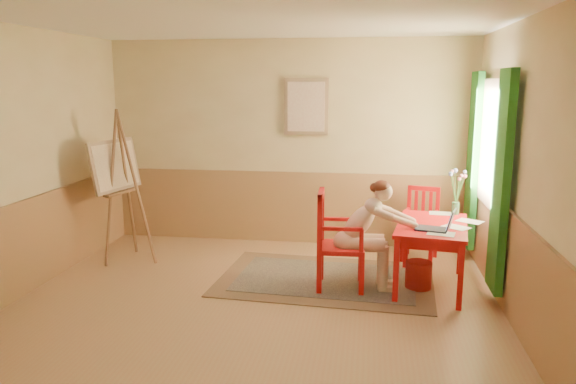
% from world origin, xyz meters
% --- Properties ---
extents(room, '(5.04, 4.54, 2.84)m').
position_xyz_m(room, '(0.00, 0.00, 1.40)').
color(room, tan).
rests_on(room, ground).
extents(wainscot, '(5.00, 4.50, 1.00)m').
position_xyz_m(wainscot, '(0.00, 0.80, 0.50)').
color(wainscot, '#A57A4F').
rests_on(wainscot, room).
extents(window, '(0.12, 2.01, 2.20)m').
position_xyz_m(window, '(2.42, 1.10, 1.35)').
color(window, white).
rests_on(window, room).
extents(wall_portrait, '(0.60, 0.05, 0.76)m').
position_xyz_m(wall_portrait, '(0.25, 2.20, 1.90)').
color(wall_portrait, '#997B5B').
rests_on(wall_portrait, room).
extents(rug, '(2.50, 1.75, 0.02)m').
position_xyz_m(rug, '(0.66, 0.74, 0.01)').
color(rug, '#8C7251').
rests_on(rug, room).
extents(table, '(0.89, 1.29, 0.72)m').
position_xyz_m(table, '(1.80, 0.68, 0.63)').
color(table, red).
rests_on(table, room).
extents(chair_left, '(0.52, 0.50, 1.08)m').
position_xyz_m(chair_left, '(0.78, 0.50, 0.54)').
color(chair_left, red).
rests_on(chair_left, room).
extents(chair_back, '(0.50, 0.51, 0.92)m').
position_xyz_m(chair_back, '(1.78, 1.69, 0.46)').
color(chair_back, red).
rests_on(chair_back, room).
extents(figure, '(0.90, 0.39, 1.21)m').
position_xyz_m(figure, '(1.11, 0.53, 0.67)').
color(figure, beige).
rests_on(figure, room).
extents(laptop, '(0.43, 0.33, 0.23)m').
position_xyz_m(laptop, '(1.83, 0.41, 0.77)').
color(laptop, '#1E2338').
rests_on(laptop, table).
extents(papers, '(0.69, 1.13, 0.00)m').
position_xyz_m(papers, '(2.02, 0.72, 0.72)').
color(papers, white).
rests_on(papers, table).
extents(vase, '(0.24, 0.26, 0.53)m').
position_xyz_m(vase, '(2.12, 1.19, 0.96)').
color(vase, '#3F724C').
rests_on(vase, table).
extents(wastebasket, '(0.35, 0.35, 0.30)m').
position_xyz_m(wastebasket, '(1.68, 0.62, 0.15)').
color(wastebasket, '#A32220').
rests_on(wastebasket, room).
extents(easel, '(0.71, 0.85, 1.91)m').
position_xyz_m(easel, '(-1.98, 1.12, 1.13)').
color(easel, '#936541').
rests_on(easel, room).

